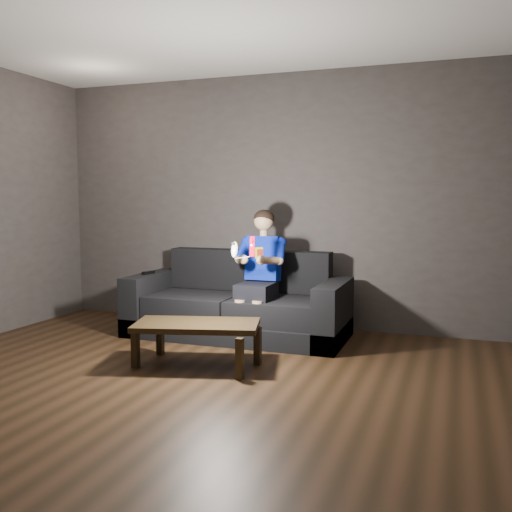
% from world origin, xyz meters
% --- Properties ---
extents(floor, '(5.00, 5.00, 0.00)m').
position_xyz_m(floor, '(0.00, 0.00, 0.00)').
color(floor, black).
rests_on(floor, ground).
extents(back_wall, '(5.00, 0.04, 2.70)m').
position_xyz_m(back_wall, '(0.00, 2.50, 1.35)').
color(back_wall, '#383130').
rests_on(back_wall, ground).
extents(sofa, '(2.17, 0.94, 0.84)m').
position_xyz_m(sofa, '(-0.16, 1.89, 0.27)').
color(sofa, black).
rests_on(sofa, floor).
extents(child, '(0.49, 0.60, 1.20)m').
position_xyz_m(child, '(0.09, 1.84, 0.74)').
color(child, black).
rests_on(child, sofa).
extents(wii_remote_red, '(0.06, 0.07, 0.18)m').
position_xyz_m(wii_remote_red, '(0.18, 1.37, 0.95)').
color(wii_remote_red, '#BF0019').
rests_on(wii_remote_red, child).
extents(nunchuk_white, '(0.07, 0.10, 0.16)m').
position_xyz_m(nunchuk_white, '(0.01, 1.38, 0.92)').
color(nunchuk_white, white).
rests_on(nunchuk_white, child).
extents(wii_remote_black, '(0.07, 0.17, 0.03)m').
position_xyz_m(wii_remote_black, '(-1.14, 1.81, 0.61)').
color(wii_remote_black, black).
rests_on(wii_remote_black, sofa).
extents(coffee_table, '(1.10, 0.75, 0.37)m').
position_xyz_m(coffee_table, '(-0.09, 0.78, 0.32)').
color(coffee_table, black).
rests_on(coffee_table, floor).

